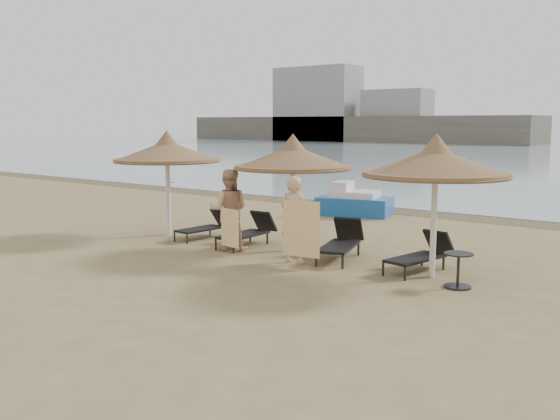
% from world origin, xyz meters
% --- Properties ---
extents(ground, '(160.00, 160.00, 0.00)m').
position_xyz_m(ground, '(0.00, 0.00, 0.00)').
color(ground, olive).
rests_on(ground, ground).
extents(wet_sand_strip, '(200.00, 1.60, 0.01)m').
position_xyz_m(wet_sand_strip, '(0.00, 9.40, 0.00)').
color(wet_sand_strip, brown).
rests_on(wet_sand_strip, ground).
extents(far_shore, '(150.00, 54.80, 12.00)m').
position_xyz_m(far_shore, '(-25.10, 77.82, 2.91)').
color(far_shore, '#60574B').
rests_on(far_shore, ground).
extents(palapa_left, '(2.87, 2.87, 2.84)m').
position_xyz_m(palapa_left, '(-4.08, 1.39, 2.26)').
color(palapa_left, silver).
rests_on(palapa_left, ground).
extents(palapa_center, '(2.81, 2.81, 2.79)m').
position_xyz_m(palapa_center, '(-0.17, 1.78, 2.22)').
color(palapa_center, silver).
rests_on(palapa_center, ground).
extents(palapa_right, '(2.87, 2.87, 2.85)m').
position_xyz_m(palapa_right, '(3.57, 1.38, 2.27)').
color(palapa_right, silver).
rests_on(palapa_right, ground).
extents(lounger_far_left, '(0.65, 1.67, 0.73)m').
position_xyz_m(lounger_far_left, '(-2.93, 1.67, 0.33)').
color(lounger_far_left, black).
rests_on(lounger_far_left, ground).
extents(lounger_near_left, '(0.70, 1.84, 0.81)m').
position_xyz_m(lounger_near_left, '(-1.40, 1.63, 0.36)').
color(lounger_near_left, black).
rests_on(lounger_near_left, ground).
extents(lounger_near_right, '(1.18, 2.02, 0.86)m').
position_xyz_m(lounger_near_right, '(1.22, 1.76, 0.39)').
color(lounger_near_right, black).
rests_on(lounger_near_right, ground).
extents(lounger_far_right, '(0.88, 1.85, 0.79)m').
position_xyz_m(lounger_far_right, '(3.18, 1.76, 0.36)').
color(lounger_far_right, black).
rests_on(lounger_far_right, ground).
extents(side_table, '(0.54, 0.54, 0.65)m').
position_xyz_m(side_table, '(4.29, 0.91, 0.31)').
color(side_table, black).
rests_on(side_table, ground).
extents(person_left, '(1.24, 1.15, 2.27)m').
position_xyz_m(person_left, '(-1.41, 0.89, 1.13)').
color(person_left, tan).
rests_on(person_left, ground).
extents(person_right, '(1.07, 0.74, 2.23)m').
position_xyz_m(person_right, '(0.68, 0.71, 1.12)').
color(person_right, tan).
rests_on(person_right, ground).
extents(towel_left, '(0.64, 0.12, 0.90)m').
position_xyz_m(towel_left, '(-1.06, 0.54, 0.62)').
color(towel_left, orange).
rests_on(towel_left, ground).
extents(towel_right, '(0.85, 0.16, 1.20)m').
position_xyz_m(towel_right, '(1.03, 0.46, 0.83)').
color(towel_right, orange).
rests_on(towel_right, ground).
extents(bag_patterned, '(0.29, 0.20, 0.35)m').
position_xyz_m(bag_patterned, '(-0.17, 1.96, 1.16)').
color(bag_patterned, silver).
rests_on(bag_patterned, ground).
extents(bag_dark, '(0.24, 0.16, 0.32)m').
position_xyz_m(bag_dark, '(-0.17, 1.62, 1.10)').
color(bag_dark, black).
rests_on(bag_dark, ground).
extents(pedal_boat, '(2.65, 1.96, 1.10)m').
position_xyz_m(pedal_boat, '(-2.02, 7.71, 0.41)').
color(pedal_boat, '#17539A').
rests_on(pedal_boat, ground).
extents(buoy_left, '(0.32, 0.32, 0.32)m').
position_xyz_m(buoy_left, '(-6.78, 22.82, 0.16)').
color(buoy_left, yellow).
rests_on(buoy_left, ground).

